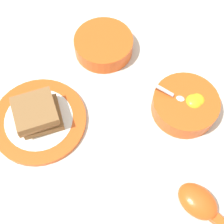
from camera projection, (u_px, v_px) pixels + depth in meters
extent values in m
plane|color=beige|center=(141.00, 91.00, 0.70)|extent=(3.00, 3.00, 0.00)
cylinder|color=#DB5119|center=(185.00, 105.00, 0.66)|extent=(0.14, 0.14, 0.04)
cylinder|color=white|center=(185.00, 104.00, 0.65)|extent=(0.11, 0.11, 0.02)
ellipsoid|color=yellow|center=(197.00, 101.00, 0.64)|extent=(0.03, 0.03, 0.02)
ellipsoid|color=yellow|center=(194.00, 102.00, 0.64)|extent=(0.03, 0.03, 0.02)
cylinder|color=black|center=(188.00, 108.00, 0.64)|extent=(0.02, 0.02, 0.00)
ellipsoid|color=silver|center=(180.00, 99.00, 0.64)|extent=(0.03, 0.02, 0.01)
cube|color=silver|center=(162.00, 89.00, 0.63)|extent=(0.05, 0.01, 0.03)
cylinder|color=#DB5119|center=(39.00, 120.00, 0.66)|extent=(0.20, 0.20, 0.01)
cylinder|color=white|center=(39.00, 119.00, 0.65)|extent=(0.14, 0.14, 0.00)
cube|color=brown|center=(41.00, 116.00, 0.65)|extent=(0.11, 0.11, 0.02)
cube|color=#9E7042|center=(35.00, 113.00, 0.63)|extent=(0.11, 0.11, 0.02)
cube|color=brown|center=(35.00, 110.00, 0.61)|extent=(0.11, 0.11, 0.02)
ellipsoid|color=#DB5119|center=(198.00, 201.00, 0.57)|extent=(0.09, 0.08, 0.04)
cylinder|color=#DB5119|center=(104.00, 45.00, 0.73)|extent=(0.14, 0.14, 0.04)
cylinder|color=white|center=(103.00, 42.00, 0.72)|extent=(0.11, 0.11, 0.01)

